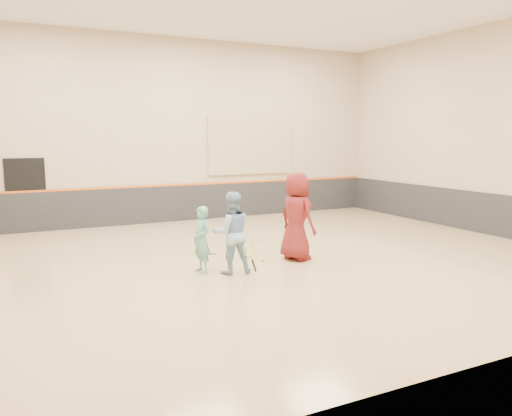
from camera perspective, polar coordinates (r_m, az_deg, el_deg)
name	(u,v)px	position (r m, az deg, el deg)	size (l,w,h in m)	color
room	(253,226)	(11.33, -0.34, -2.03)	(15.04, 12.04, 6.22)	tan
wainscot_back	(175,203)	(16.87, -9.24, 0.51)	(14.90, 0.04, 1.20)	#232326
wainscot_right	(482,213)	(16.06, 24.39, -0.50)	(0.04, 11.90, 1.20)	#232326
accent_stripe	(175,185)	(16.79, -9.28, 2.61)	(14.90, 0.03, 0.06)	#D85914
acoustic_panel	(251,146)	(17.73, -0.62, 7.15)	(3.20, 0.08, 2.00)	tan
doorway	(26,196)	(16.11, -24.78, 1.29)	(1.10, 0.05, 2.20)	black
girl	(202,240)	(10.44, -6.23, -3.61)	(0.51, 0.33, 1.39)	#65AFA0
instructor	(231,233)	(10.30, -2.82, -2.85)	(0.83, 0.65, 1.71)	#84A8CC
young_man	(297,216)	(11.44, 4.66, -0.97)	(0.98, 0.64, 2.01)	maroon
held_racket	(249,250)	(10.26, -0.78, -4.83)	(0.35, 0.35, 0.71)	#AFCE2D
spare_racket	(198,252)	(12.26, -6.59, -5.04)	(0.75, 0.75, 0.06)	#B9E031
ball_under_racket	(263,260)	(11.42, 0.80, -5.96)	(0.07, 0.07, 0.07)	#C4D030
ball_in_hand	(306,205)	(11.33, 5.76, 0.30)	(0.07, 0.07, 0.07)	#D3EC36
ball_beside_spare	(237,239)	(13.66, -2.14, -3.60)	(0.07, 0.07, 0.07)	#D4E435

